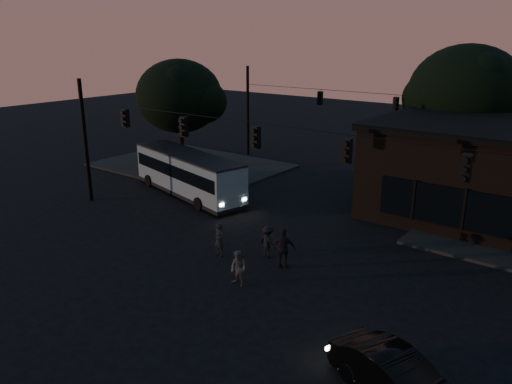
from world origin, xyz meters
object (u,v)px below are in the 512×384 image
Objects in this scene: bus at (188,172)px; pedestrian_c at (283,249)px; pedestrian_b at (238,268)px; pedestrian_d at (268,242)px; pedestrian_a at (219,240)px; car at (397,377)px.

bus is 5.37× the size of pedestrian_c.
bus is 6.66× the size of pedestrian_b.
bus is 10.73m from pedestrian_d.
bus is 12.82m from pedestrian_b.
pedestrian_a is 3.21m from pedestrian_c.
pedestrian_a is 0.87× the size of pedestrian_c.
bus reaches higher than pedestrian_b.
car is at bearing -13.44° from pedestrian_a.
car is 8.20m from pedestrian_b.
pedestrian_c reaches higher than car.
bus is 20.76m from car.
pedestrian_d reaches higher than car.
pedestrian_a is at bearing 152.45° from pedestrian_b.
bus is 9.76m from pedestrian_a.
bus is at bearing -11.57° from pedestrian_d.
pedestrian_d is (9.66, -4.61, -0.78)m from bus.
pedestrian_d is (1.89, 1.26, -0.04)m from pedestrian_a.
car is 8.77m from pedestrian_c.
pedestrian_c is (-7.22, 4.97, 0.25)m from car.
car is at bearing -11.59° from pedestrian_b.
pedestrian_c is 1.35m from pedestrian_d.
pedestrian_a reaches higher than pedestrian_b.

